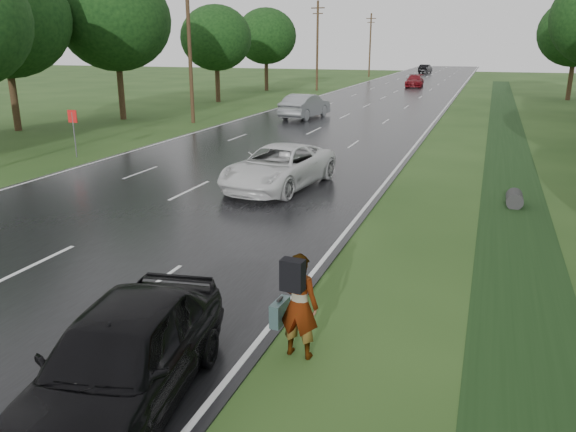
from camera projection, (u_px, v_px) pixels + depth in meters
The scene contains 20 objects.
ground at pixel (32, 267), 14.01m from camera, with size 220.00×220.00×0.00m, color #234016.
road at pixel (377, 101), 54.51m from camera, with size 14.00×180.00×0.04m, color black.
edge_stripe_east at pixel (449, 103), 52.34m from camera, with size 0.12×180.00×0.01m, color silver.
edge_stripe_west at pixel (311, 98), 56.67m from camera, with size 0.12×180.00×0.01m, color silver.
center_line at pixel (377, 100), 54.50m from camera, with size 0.12×180.00×0.01m, color silver.
drainage_ditch at pixel (509, 158), 27.15m from camera, with size 2.20×120.00×0.56m.
road_sign at pixel (73, 124), 27.06m from camera, with size 0.50×0.06×2.30m.
utility_pole_mid at pixel (189, 46), 37.94m from camera, with size 1.60×0.26×10.00m.
utility_pole_far at pixel (317, 45), 64.94m from camera, with size 1.60×0.26×10.00m.
utility_pole_distant at pixel (370, 44), 91.94m from camera, with size 1.60×0.26×10.00m.
tree_west_c at pixel (115, 20), 39.29m from camera, with size 7.80×7.80×10.43m.
tree_west_d at pixel (216, 38), 51.96m from camera, with size 6.60×6.60×8.80m.
tree_west_e at pixel (3, 18), 33.98m from camera, with size 8.00×8.00×10.44m.
tree_west_f at pixel (266, 36), 64.66m from camera, with size 7.00×7.00×9.29m.
pedestrian at pixel (297, 304), 9.79m from camera, with size 0.89×0.83×1.95m.
white_pickup at pixel (279, 167), 21.46m from camera, with size 2.65×5.74×1.60m, color silver.
dark_sedan at pixel (121, 358), 8.34m from camera, with size 1.98×4.92×1.68m, color black.
silver_sedan at pixel (305, 106), 41.42m from camera, with size 1.86×5.35×1.76m, color gray.
far_car_red at pixel (415, 81), 71.26m from camera, with size 2.08×5.11×1.48m, color maroon.
far_car_dark at pixel (425, 69), 103.78m from camera, with size 1.67×4.78×1.58m, color black.
Camera 1 is at (10.41, -10.10, 5.36)m, focal length 35.00 mm.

